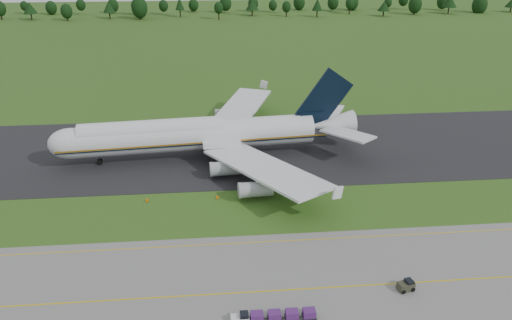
{
  "coord_description": "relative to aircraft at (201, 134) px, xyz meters",
  "views": [
    {
      "loc": [
        -2.52,
        -76.75,
        45.38
      ],
      "look_at": [
        4.55,
        2.0,
        9.04
      ],
      "focal_mm": 35.0,
      "sensor_mm": 36.0,
      "label": 1
    }
  ],
  "objects": [
    {
      "name": "ground",
      "position": [
        5.5,
        -24.37,
        -5.38
      ],
      "size": [
        600.0,
        600.0,
        0.0
      ],
      "primitive_type": "plane",
      "color": "#2D5218",
      "rests_on": "ground"
    },
    {
      "name": "taxiway",
      "position": [
        5.5,
        3.63,
        -5.34
      ],
      "size": [
        300.0,
        40.0,
        0.08
      ],
      "primitive_type": "cube",
      "color": "black",
      "rests_on": "ground"
    },
    {
      "name": "apron_markings",
      "position": [
        5.5,
        -51.36,
        -5.31
      ],
      "size": [
        300.0,
        30.2,
        0.01
      ],
      "color": "gold",
      "rests_on": "apron"
    },
    {
      "name": "tree_line",
      "position": [
        14.43,
        196.43,
        0.7
      ],
      "size": [
        529.22,
        22.69,
        11.89
      ],
      "color": "black",
      "rests_on": "ground"
    },
    {
      "name": "aircraft",
      "position": [
        0.0,
        0.0,
        0.0
      ],
      "size": [
        67.14,
        65.15,
        18.83
      ],
      "color": "silver",
      "rests_on": "ground"
    },
    {
      "name": "baggage_train",
      "position": [
        9.48,
        -52.12,
        -4.6
      ],
      "size": [
        10.96,
        1.4,
        1.35
      ],
      "color": "silver",
      "rests_on": "apron"
    },
    {
      "name": "utility_cart",
      "position": [
        28.61,
        -47.81,
        -4.72
      ],
      "size": [
        2.46,
        1.82,
        1.21
      ],
      "color": "#323424",
      "rests_on": "apron"
    },
    {
      "name": "edge_markers",
      "position": [
        -3.36,
        -19.42,
        -5.1
      ],
      "size": [
        13.42,
        0.3,
        0.6
      ],
      "color": "orange",
      "rests_on": "ground"
    }
  ]
}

